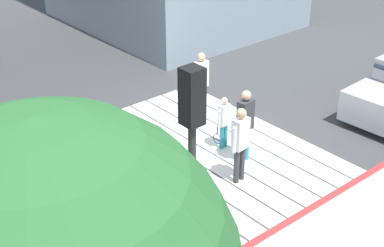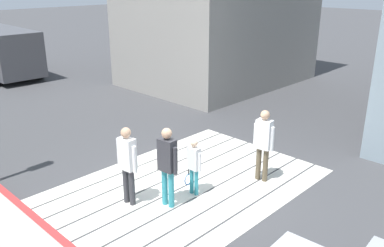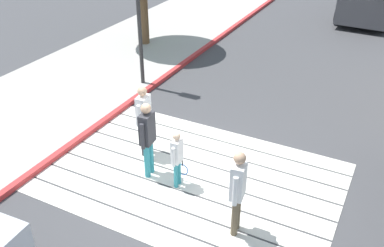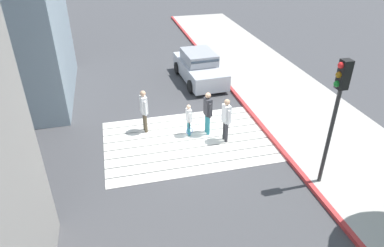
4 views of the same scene
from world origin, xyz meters
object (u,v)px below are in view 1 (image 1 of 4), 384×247
Objects in this scene: pedestrian_adult_trailing at (245,121)px; traffic_light_corner at (191,146)px; pedestrian_adult_side at (201,80)px; pedestrian_child_with_racket at (224,120)px; pedestrian_adult_lead at (240,140)px.

traffic_light_corner is at bearing 124.57° from pedestrian_adult_trailing.
traffic_light_corner is 2.34× the size of pedestrian_adult_side.
pedestrian_adult_side is at bearing -17.75° from pedestrian_adult_trailing.
pedestrian_adult_trailing reaches higher than pedestrian_child_with_racket.
pedestrian_adult_lead is at bearing -56.22° from traffic_light_corner.
traffic_light_corner is 5.67m from pedestrian_child_with_racket.
traffic_light_corner is 2.34× the size of pedestrian_adult_trailing.
pedestrian_adult_side is 1.82m from pedestrian_child_with_racket.
traffic_light_corner is at bearing 123.78° from pedestrian_adult_lead.
pedestrian_adult_side is (5.07, -4.64, -1.98)m from traffic_light_corner.
pedestrian_adult_lead is at bearing 128.08° from pedestrian_adult_trailing.
traffic_light_corner is 7.15m from pedestrian_adult_side.
pedestrian_adult_side is at bearing -23.63° from pedestrian_child_with_racket.
pedestrian_child_with_racket is (0.75, -0.05, -0.29)m from pedestrian_adult_trailing.
traffic_light_corner reaches higher than pedestrian_adult_side.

